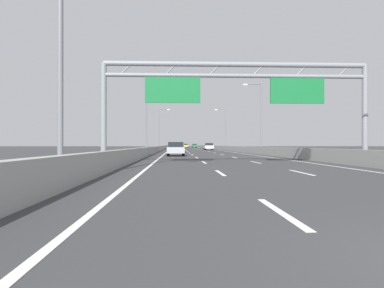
{
  "coord_description": "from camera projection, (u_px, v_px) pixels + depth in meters",
  "views": [
    {
      "loc": [
        -3.71,
        -2.96,
        1.26
      ],
      "look_at": [
        0.28,
        87.5,
        1.34
      ],
      "focal_mm": 33.22,
      "sensor_mm": 36.0,
      "label": 1
    }
  ],
  "objects": [
    {
      "name": "edge_line_right",
      "position": [
        211.0,
        149.0,
        91.26
      ],
      "size": [
        0.16,
        176.0,
        0.01
      ],
      "primitive_type": "cube",
      "color": "white",
      "rests_on": "ground_plane"
    },
    {
      "name": "edge_line_left",
      "position": [
        170.0,
        149.0,
        90.8
      ],
      "size": [
        0.16,
        176.0,
        0.01
      ],
      "primitive_type": "cube",
      "color": "white",
      "rests_on": "ground_plane"
    },
    {
      "name": "lane_dash_left_16",
      "position": [
        181.0,
        147.0,
        150.4
      ],
      "size": [
        0.16,
        3.0,
        0.01
      ],
      "primitive_type": "cube",
      "color": "white",
      "rests_on": "ground_plane"
    },
    {
      "name": "lane_dash_left_13",
      "position": [
        182.0,
        148.0,
        123.42
      ],
      "size": [
        0.16,
        3.0,
        0.01
      ],
      "primitive_type": "cube",
      "color": "white",
      "rests_on": "ground_plane"
    },
    {
      "name": "lane_dash_right_3",
      "position": [
        234.0,
        157.0,
        33.67
      ],
      "size": [
        0.16,
        3.0,
        0.01
      ],
      "primitive_type": "cube",
      "color": "white",
      "rests_on": "ground_plane"
    },
    {
      "name": "lane_dash_right_12",
      "position": [
        193.0,
        148.0,
        114.59
      ],
      "size": [
        0.16,
        3.0,
        0.01
      ],
      "primitive_type": "cube",
      "color": "white",
      "rests_on": "ground_plane"
    },
    {
      "name": "lane_dash_left_7",
      "position": [
        186.0,
        151.0,
        69.47
      ],
      "size": [
        0.16,
        3.0,
        0.01
      ],
      "primitive_type": "cube",
      "color": "white",
      "rests_on": "ground_plane"
    },
    {
      "name": "barrier_left",
      "position": [
        166.0,
        147.0,
        112.71
      ],
      "size": [
        0.45,
        220.0,
        0.95
      ],
      "color": "#9E9E99",
      "rests_on": "ground_plane"
    },
    {
      "name": "lane_dash_right_8",
      "position": [
        201.0,
        150.0,
        78.62
      ],
      "size": [
        0.16,
        3.0,
        0.01
      ],
      "primitive_type": "cube",
      "color": "white",
      "rests_on": "ground_plane"
    },
    {
      "name": "blue_car",
      "position": [
        176.0,
        146.0,
        105.22
      ],
      "size": [
        1.87,
        4.17,
        1.4
      ],
      "color": "#2347AD",
      "rests_on": "ground_plane"
    },
    {
      "name": "white_car",
      "position": [
        209.0,
        146.0,
        78.86
      ],
      "size": [
        1.87,
        4.33,
        1.54
      ],
      "color": "silver",
      "rests_on": "ground_plane"
    },
    {
      "name": "lane_dash_left_12",
      "position": [
        182.0,
        148.0,
        114.43
      ],
      "size": [
        0.16,
        3.0,
        0.01
      ],
      "primitive_type": "cube",
      "color": "white",
      "rests_on": "ground_plane"
    },
    {
      "name": "yellow_car",
      "position": [
        186.0,
        146.0,
        138.59
      ],
      "size": [
        1.72,
        4.12,
        1.46
      ],
      "color": "yellow",
      "rests_on": "ground_plane"
    },
    {
      "name": "lane_dash_left_0",
      "position": [
        280.0,
        212.0,
        6.54
      ],
      "size": [
        0.16,
        3.0,
        0.01
      ],
      "primitive_type": "cube",
      "color": "white",
      "rests_on": "ground_plane"
    },
    {
      "name": "lane_dash_right_13",
      "position": [
        192.0,
        148.0,
        123.58
      ],
      "size": [
        0.16,
        3.0,
        0.01
      ],
      "primitive_type": "cube",
      "color": "white",
      "rests_on": "ground_plane"
    },
    {
      "name": "lane_dash_left_5",
      "position": [
        190.0,
        153.0,
        51.49
      ],
      "size": [
        0.16,
        3.0,
        0.01
      ],
      "primitive_type": "cube",
      "color": "white",
      "rests_on": "ground_plane"
    },
    {
      "name": "lane_dash_left_11",
      "position": [
        183.0,
        149.0,
        105.44
      ],
      "size": [
        0.16,
        3.0,
        0.01
      ],
      "primitive_type": "cube",
      "color": "white",
      "rests_on": "ground_plane"
    },
    {
      "name": "lane_dash_right_17",
      "position": [
        189.0,
        147.0,
        159.55
      ],
      "size": [
        0.16,
        3.0,
        0.01
      ],
      "primitive_type": "cube",
      "color": "white",
      "rests_on": "ground_plane"
    },
    {
      "name": "lane_dash_left_15",
      "position": [
        181.0,
        147.0,
        141.4
      ],
      "size": [
        0.16,
        3.0,
        0.01
      ],
      "primitive_type": "cube",
      "color": "white",
      "rests_on": "ground_plane"
    },
    {
      "name": "lane_dash_left_6",
      "position": [
        188.0,
        152.0,
        60.48
      ],
      "size": [
        0.16,
        3.0,
        0.01
      ],
      "primitive_type": "cube",
      "color": "white",
      "rests_on": "ground_plane"
    },
    {
      "name": "streetlamp_left_near",
      "position": [
        67.0,
        24.0,
        12.19
      ],
      "size": [
        2.58,
        0.28,
        9.5
      ],
      "color": "slate",
      "rests_on": "ground_plane"
    },
    {
      "name": "lane_dash_right_9",
      "position": [
        199.0,
        149.0,
        87.62
      ],
      "size": [
        0.16,
        3.0,
        0.01
      ],
      "primitive_type": "cube",
      "color": "white",
      "rests_on": "ground_plane"
    },
    {
      "name": "lane_dash_right_1",
      "position": [
        301.0,
        173.0,
        15.69
      ],
      "size": [
        0.16,
        3.0,
        0.01
      ],
      "primitive_type": "cube",
      "color": "white",
      "rests_on": "ground_plane"
    },
    {
      "name": "lane_dash_left_3",
      "position": [
        197.0,
        158.0,
        33.51
      ],
      "size": [
        0.16,
        3.0,
        0.01
      ],
      "primitive_type": "cube",
      "color": "white",
      "rests_on": "ground_plane"
    },
    {
      "name": "lane_dash_right_16",
      "position": [
        189.0,
        147.0,
        150.55
      ],
      "size": [
        0.16,
        3.0,
        0.01
      ],
      "primitive_type": "cube",
      "color": "white",
      "rests_on": "ground_plane"
    },
    {
      "name": "lane_dash_left_2",
      "position": [
        204.0,
        162.0,
        24.52
      ],
      "size": [
        0.16,
        3.0,
        0.01
      ],
      "primitive_type": "cube",
      "color": "white",
      "rests_on": "ground_plane"
    },
    {
      "name": "lane_dash_left_14",
      "position": [
        181.0,
        148.0,
        132.41
      ],
      "size": [
        0.16,
        3.0,
        0.01
      ],
      "primitive_type": "cube",
      "color": "white",
      "rests_on": "ground_plane"
    },
    {
      "name": "lane_dash_left_10",
      "position": [
        183.0,
        149.0,
        96.45
      ],
      "size": [
        0.16,
        3.0,
        0.01
      ],
      "primitive_type": "cube",
      "color": "white",
      "rests_on": "ground_plane"
    },
    {
      "name": "lane_dash_right_7",
      "position": [
        204.0,
        151.0,
        69.63
      ],
      "size": [
        0.16,
        3.0,
        0.01
      ],
      "primitive_type": "cube",
      "color": "white",
      "rests_on": "ground_plane"
    },
    {
      "name": "streetlamp_left_far",
      "position": [
        160.0,
        126.0,
        81.76
      ],
      "size": [
        2.58,
        0.28,
        9.5
      ],
      "color": "slate",
      "rests_on": "ground_plane"
    },
    {
      "name": "lane_dash_right_10",
      "position": [
        197.0,
        149.0,
        96.61
      ],
      "size": [
        0.16,
        3.0,
        0.01
      ],
      "primitive_type": "cube",
      "color": "white",
      "rests_on": "ground_plane"
    },
    {
      "name": "streetlamp_right_far",
      "position": [
        224.0,
        127.0,
        82.42
      ],
      "size": [
        2.58,
        0.28,
        9.5
      ],
      "color": "slate",
      "rests_on": "ground_plane"
    },
    {
      "name": "lane_dash_left_4",
      "position": [
        192.0,
        155.0,
        42.5
      ],
      "size": [
        0.16,
        3.0,
        0.01
      ],
      "primitive_type": "cube",
      "color": "white",
      "rests_on": "ground_plane"
    },
    {
      "name": "streetlamp_right_mid",
      "position": [
        260.0,
        114.0,
        47.63
      ],
      "size": [
        2.58,
        0.28,
        9.5
      ],
      "color": "slate",
      "rests_on": "ground_plane"
    },
    {
      "name": "lane_dash_right_15",
      "position": [
        190.0,
        147.0,
        141.56
      ],
      "size": [
        0.16,
        3.0,
        0.01
      ],
      "primitive_type": "cube",
      "color": "white",
      "rests_on": "ground_plane"
    },
    {
      "name": "lane_dash_right_4",
      "position": [
        222.0,
        155.0,
        42.66
      ],
      "size": [
        0.16,
        3.0,
        0.01
      ],
      "primitive_type": "cube",
      "color": "white",
      "rests_on": "ground_plane"
    },
    {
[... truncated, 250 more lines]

